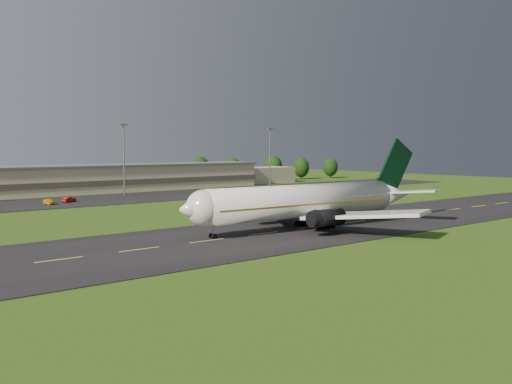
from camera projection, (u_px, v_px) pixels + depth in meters
ground at (312, 228)px, 97.93m from camera, size 360.00×360.00×0.00m
taxiway at (312, 228)px, 97.93m from camera, size 220.00×30.00×0.10m
apron at (121, 198)px, 153.19m from camera, size 260.00×30.00×0.10m
airliner at (305, 202)px, 96.42m from camera, size 51.30×42.08×15.57m
terminal at (104, 179)px, 175.51m from camera, size 145.00×16.00×8.40m
light_mast_centre at (124, 151)px, 161.49m from camera, size 2.40×1.20×20.35m
light_mast_east at (270, 150)px, 196.48m from camera, size 2.40×1.20×20.35m
tree_line at (164, 171)px, 199.59m from camera, size 199.87×9.22×10.68m
service_vehicle_a at (49, 201)px, 136.44m from camera, size 1.89×4.26×1.43m
service_vehicle_b at (69, 200)px, 141.97m from camera, size 4.19×3.18×1.32m
service_vehicle_c at (221, 191)px, 168.61m from camera, size 3.86×4.99×1.26m
service_vehicle_d at (211, 191)px, 170.13m from camera, size 5.09×3.64×1.37m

